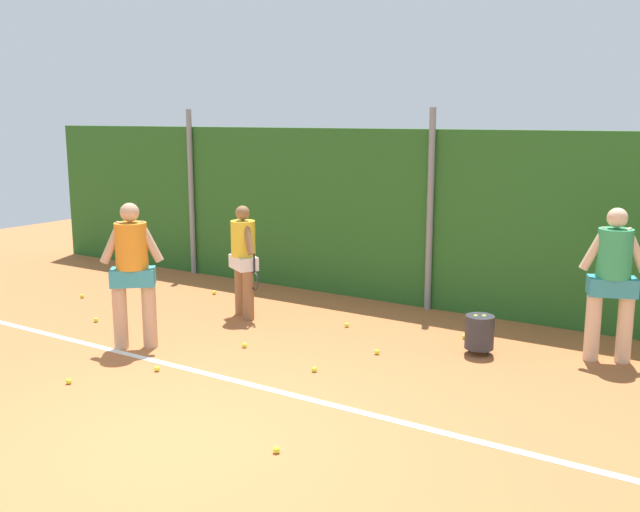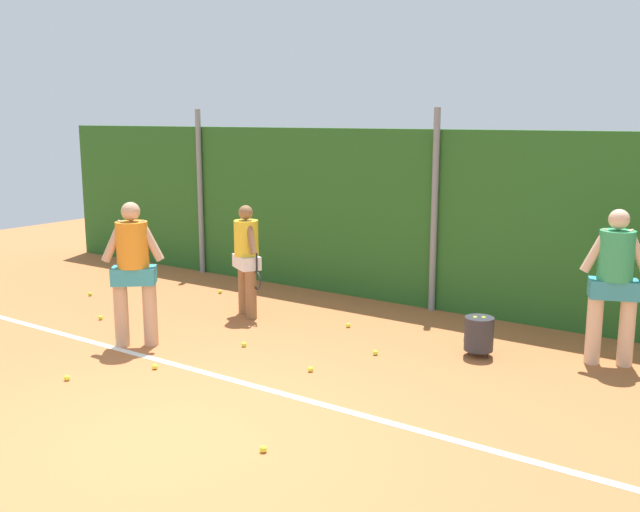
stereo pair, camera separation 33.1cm
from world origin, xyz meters
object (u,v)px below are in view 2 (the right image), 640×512
at_px(player_midcourt, 247,255).
at_px(tennis_ball_12, 348,325).
at_px(player_foreground_near, 133,266).
at_px(ball_hopper, 479,334).
at_px(player_backcourt_far, 614,279).
at_px(tennis_ball_4, 311,369).
at_px(tennis_ball_9, 263,449).
at_px(tennis_ball_0, 101,318).
at_px(tennis_ball_1, 466,338).
at_px(tennis_ball_3, 220,292).
at_px(tennis_ball_11, 90,294).
at_px(tennis_ball_8, 155,367).
at_px(tennis_ball_2, 244,344).
at_px(tennis_ball_13, 375,353).
at_px(tennis_ball_7, 67,378).

xyz_separation_m(player_midcourt, tennis_ball_12, (1.55, 0.35, -0.90)).
distance_m(player_foreground_near, ball_hopper, 4.44).
distance_m(player_backcourt_far, tennis_ball_4, 3.73).
bearing_deg(tennis_ball_9, player_midcourt, 131.98).
relative_size(player_backcourt_far, tennis_ball_0, 28.47).
bearing_deg(tennis_ball_1, player_midcourt, -166.99).
height_order(player_midcourt, tennis_ball_3, player_midcourt).
xyz_separation_m(tennis_ball_3, tennis_ball_11, (-1.67, -1.35, 0.00)).
distance_m(ball_hopper, tennis_ball_8, 3.95).
bearing_deg(player_backcourt_far, tennis_ball_2, 5.18).
bearing_deg(tennis_ball_9, player_backcourt_far, 64.80).
distance_m(player_midcourt, ball_hopper, 3.61).
bearing_deg(tennis_ball_2, tennis_ball_1, 39.76).
height_order(tennis_ball_11, tennis_ball_13, same).
xyz_separation_m(player_backcourt_far, tennis_ball_4, (-2.79, -2.25, -1.02)).
distance_m(player_foreground_near, tennis_ball_11, 3.16).
bearing_deg(player_midcourt, ball_hopper, 33.55).
bearing_deg(tennis_ball_9, ball_hopper, 81.13).
bearing_deg(tennis_ball_2, tennis_ball_0, -174.73).
bearing_deg(tennis_ball_7, tennis_ball_12, 67.13).
xyz_separation_m(tennis_ball_4, tennis_ball_11, (-5.11, 0.86, 0.00)).
bearing_deg(tennis_ball_1, tennis_ball_3, 179.18).
bearing_deg(player_midcourt, tennis_ball_12, 42.62).
relative_size(tennis_ball_0, tennis_ball_2, 1.00).
bearing_deg(tennis_ball_0, ball_hopper, 17.24).
relative_size(tennis_ball_9, tennis_ball_12, 1.00).
distance_m(tennis_ball_2, tennis_ball_3, 2.92).
relative_size(player_foreground_near, tennis_ball_9, 28.43).
bearing_deg(tennis_ball_1, tennis_ball_0, -156.27).
relative_size(player_foreground_near, tennis_ball_8, 28.43).
height_order(player_foreground_near, tennis_ball_7, player_foreground_near).
distance_m(player_midcourt, tennis_ball_11, 3.14).
bearing_deg(player_backcourt_far, tennis_ball_9, 43.87).
relative_size(tennis_ball_1, tennis_ball_2, 1.00).
relative_size(tennis_ball_0, tennis_ball_1, 1.00).
xyz_separation_m(tennis_ball_1, tennis_ball_13, (-0.69, -1.20, 0.00)).
bearing_deg(tennis_ball_2, tennis_ball_11, 171.25).
relative_size(ball_hopper, tennis_ball_8, 7.78).
relative_size(tennis_ball_3, tennis_ball_12, 1.00).
bearing_deg(tennis_ball_2, tennis_ball_12, 66.58).
xyz_separation_m(player_foreground_near, player_midcourt, (0.28, 1.89, -0.12)).
distance_m(tennis_ball_1, tennis_ball_12, 1.65).
distance_m(player_foreground_near, tennis_ball_4, 2.68).
bearing_deg(tennis_ball_4, tennis_ball_9, -66.30).
bearing_deg(tennis_ball_0, player_foreground_near, -20.36).
bearing_deg(ball_hopper, tennis_ball_1, 127.11).
height_order(tennis_ball_2, tennis_ball_4, same).
bearing_deg(tennis_ball_13, tennis_ball_11, -179.08).
distance_m(tennis_ball_2, tennis_ball_4, 1.28).
height_order(tennis_ball_2, tennis_ball_13, same).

